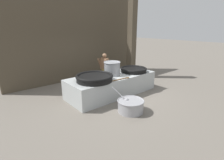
{
  "coord_description": "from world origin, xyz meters",
  "views": [
    {
      "loc": [
        -4.44,
        -5.3,
        2.73
      ],
      "look_at": [
        0.0,
        0.0,
        0.59
      ],
      "focal_mm": 28.0,
      "sensor_mm": 36.0,
      "label": 1
    }
  ],
  "objects_px": {
    "giant_wok_near": "(94,78)",
    "cook": "(105,68)",
    "prep_bowl_vegetables": "(131,105)",
    "stock_pot": "(112,68)",
    "giant_wok_far": "(133,70)"
  },
  "relations": [
    {
      "from": "stock_pot",
      "to": "cook",
      "type": "distance_m",
      "value": 1.27
    },
    {
      "from": "stock_pot",
      "to": "cook",
      "type": "relative_size",
      "value": 0.46
    },
    {
      "from": "prep_bowl_vegetables",
      "to": "stock_pot",
      "type": "bearing_deg",
      "value": 69.41
    },
    {
      "from": "stock_pot",
      "to": "cook",
      "type": "xyz_separation_m",
      "value": [
        0.48,
        1.14,
        -0.26
      ]
    },
    {
      "from": "stock_pot",
      "to": "cook",
      "type": "bearing_deg",
      "value": 67.09
    },
    {
      "from": "giant_wok_near",
      "to": "cook",
      "type": "xyz_separation_m",
      "value": [
        1.53,
        1.38,
        -0.11
      ]
    },
    {
      "from": "cook",
      "to": "prep_bowl_vegetables",
      "type": "relative_size",
      "value": 1.36
    },
    {
      "from": "giant_wok_far",
      "to": "stock_pot",
      "type": "height_order",
      "value": "stock_pot"
    },
    {
      "from": "giant_wok_near",
      "to": "giant_wok_far",
      "type": "xyz_separation_m",
      "value": [
        2.11,
        0.03,
        -0.03
      ]
    },
    {
      "from": "cook",
      "to": "giant_wok_far",
      "type": "bearing_deg",
      "value": 106.41
    },
    {
      "from": "stock_pot",
      "to": "prep_bowl_vegetables",
      "type": "relative_size",
      "value": 0.63
    },
    {
      "from": "giant_wok_far",
      "to": "cook",
      "type": "bearing_deg",
      "value": 113.4
    },
    {
      "from": "giant_wok_near",
      "to": "prep_bowl_vegetables",
      "type": "relative_size",
      "value": 1.25
    },
    {
      "from": "cook",
      "to": "stock_pot",
      "type": "bearing_deg",
      "value": 60.09
    },
    {
      "from": "giant_wok_near",
      "to": "giant_wok_far",
      "type": "height_order",
      "value": "giant_wok_near"
    }
  ]
}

